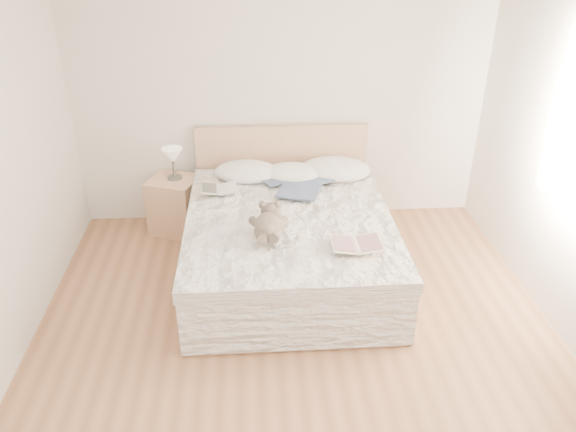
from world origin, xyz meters
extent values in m
cube|color=brown|center=(0.00, 0.00, 0.00)|extent=(4.00, 4.50, 0.00)
cube|color=silver|center=(0.00, 2.25, 1.35)|extent=(4.00, 0.02, 2.70)
cube|color=tan|center=(0.00, 1.15, 0.10)|extent=(1.68, 2.08, 0.20)
cube|color=white|center=(0.00, 1.15, 0.35)|extent=(1.60, 2.00, 0.30)
cube|color=white|center=(0.00, 1.10, 0.54)|extent=(1.72, 2.05, 0.10)
cube|color=tan|center=(0.00, 2.19, 0.50)|extent=(1.70, 0.06, 1.00)
cube|color=tan|center=(-1.07, 1.97, 0.28)|extent=(0.56, 0.53, 0.56)
cylinder|color=#4A4641|center=(-1.05, 1.99, 0.57)|extent=(0.14, 0.14, 0.02)
cylinder|color=#3C3732|center=(-1.05, 1.99, 0.67)|extent=(0.03, 0.03, 0.19)
cone|color=#F6E8CE|center=(-1.05, 1.99, 0.80)|extent=(0.24, 0.24, 0.14)
ellipsoid|color=white|center=(-0.35, 1.92, 0.64)|extent=(0.68, 0.53, 0.19)
ellipsoid|color=white|center=(0.08, 1.87, 0.64)|extent=(0.59, 0.45, 0.16)
ellipsoid|color=white|center=(0.51, 1.93, 0.64)|extent=(0.75, 0.58, 0.20)
cube|color=silver|center=(-0.61, 1.58, 0.63)|extent=(0.36, 0.26, 0.03)
cube|color=beige|center=(0.47, 0.55, 0.63)|extent=(0.40, 0.27, 0.03)
camera|label=1|loc=(-0.29, -3.01, 2.86)|focal=35.00mm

